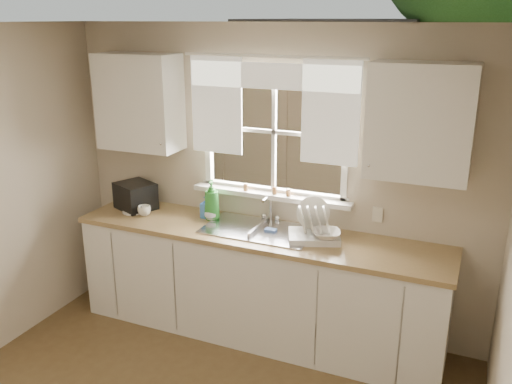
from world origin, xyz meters
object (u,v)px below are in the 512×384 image
at_px(cup, 144,211).
at_px(black_appliance, 136,196).
at_px(dish_rack, 314,229).
at_px(soap_bottle_a, 212,200).

bearing_deg(cup, black_appliance, 150.40).
relative_size(dish_rack, soap_bottle_a, 1.36).
relative_size(soap_bottle_a, cup, 3.06).
bearing_deg(soap_bottle_a, dish_rack, -19.45).
xyz_separation_m(soap_bottle_a, black_appliance, (-0.75, -0.02, -0.05)).
bearing_deg(black_appliance, dish_rack, 22.34).
bearing_deg(cup, soap_bottle_a, 21.43).
distance_m(soap_bottle_a, cup, 0.61).
height_order(cup, black_appliance, black_appliance).
xyz_separation_m(dish_rack, cup, (-1.49, -0.08, -0.04)).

